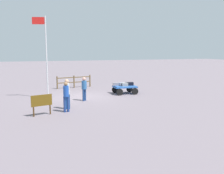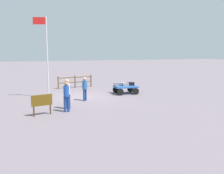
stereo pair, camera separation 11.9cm
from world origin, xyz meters
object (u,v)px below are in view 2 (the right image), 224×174
Objects in this scene: luggage_cart at (125,88)px; suitcase_navy at (126,85)px; flagpole at (46,52)px; suitcase_maroon at (123,84)px; worker_trailing at (67,92)px; signboard at (42,102)px; suitcase_olive at (130,84)px; worker_lead at (85,87)px; suitcase_tan at (117,84)px; worker_supervisor at (66,95)px.

suitcase_navy reaches higher than luggage_cart.
luggage_cart is 0.32× the size of flagpole.
luggage_cart is at bearing 98.17° from suitcase_maroon.
signboard is (1.52, 1.05, -0.29)m from worker_trailing.
suitcase_maroon is (0.58, -0.14, -0.00)m from suitcase_olive.
worker_trailing reaches higher than suitcase_olive.
worker_trailing is at bearing 35.68° from suitcase_olive.
flagpole reaches higher than suitcase_olive.
suitcase_olive is 8.85m from signboard.
suitcase_maroon is 4.21m from worker_lead.
flagpole reaches higher than suitcase_navy.
signboard reaches higher than suitcase_tan.
flagpole is at bearing -79.91° from worker_supervisor.
suitcase_olive is 7.14m from flagpole.
suitcase_maroon is at bearing -141.44° from signboard.
suitcase_navy is 0.85× the size of suitcase_tan.
flagpole reaches higher than luggage_cart.
worker_trailing is at bearing 54.58° from worker_lead.
suitcase_maroon is 0.40× the size of worker_supervisor.
suitcase_maroon is 0.60× the size of signboard.
luggage_cart is 4.10m from worker_lead.
signboard is at bearing 41.21° from suitcase_tan.
suitcase_navy is 6.98m from worker_supervisor.
flagpole is (6.11, 0.06, 2.93)m from luggage_cart.
worker_supervisor is at bearing -165.51° from signboard.
luggage_cart is 1.02× the size of worker_trailing.
luggage_cart is at bearing -51.83° from suitcase_navy.
suitcase_olive is 7.01m from worker_trailing.
suitcase_olive is at bearing 168.11° from suitcase_tan.
flagpole is at bearing -96.81° from signboard.
worker_lead is 1.46× the size of signboard.
suitcase_olive is at bearing -153.33° from luggage_cart.
worker_lead is at bearing 145.47° from flagpole.
suitcase_olive is 4.66m from worker_lead.
suitcase_navy is (-0.02, 0.02, 0.29)m from luggage_cart.
signboard is (7.20, 5.14, 0.00)m from suitcase_olive.
suitcase_olive is at bearing 166.13° from suitcase_maroon.
suitcase_tan is (1.08, -0.23, 0.00)m from suitcase_olive.
worker_supervisor is 1.52× the size of signboard.
worker_lead reaches higher than suitcase_navy.
signboard is (6.62, 5.28, 0.01)m from suitcase_maroon.
flagpole reaches higher than signboard.
flagpole is (5.55, 0.55, 2.63)m from suitcase_tan.
suitcase_olive is 0.12× the size of flagpole.
suitcase_tan is at bearing -144.56° from worker_lead.
flagpole is 5.15× the size of signboard.
suitcase_olive is 0.38× the size of worker_trailing.
worker_supervisor reaches higher than worker_lead.
worker_trailing is at bearing 36.23° from suitcase_navy.
luggage_cart is 1.63× the size of signboard.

